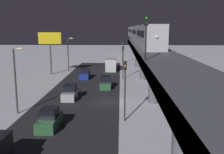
# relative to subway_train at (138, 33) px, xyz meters

# --- Properties ---
(ground_plane) EXTENTS (240.00, 240.00, 0.00)m
(ground_plane) POSITION_rel_subway_train_xyz_m (5.99, 35.58, -8.61)
(ground_plane) COLOR white
(avenue_asphalt) EXTENTS (11.00, 80.09, 0.01)m
(avenue_asphalt) POSITION_rel_subway_train_xyz_m (10.01, 35.58, -8.61)
(avenue_asphalt) COLOR #28282D
(avenue_asphalt) RESTS_ON ground_plane
(elevated_railway) EXTENTS (5.00, 80.09, 6.83)m
(elevated_railway) POSITION_rel_subway_train_xyz_m (0.09, 35.58, -2.69)
(elevated_railway) COLOR slate
(elevated_railway) RESTS_ON ground_plane
(subway_train) EXTENTS (2.94, 74.07, 3.40)m
(subway_train) POSITION_rel_subway_train_xyz_m (0.00, 0.00, 0.00)
(subway_train) COLOR #B7BABF
(subway_train) RESTS_ON elevated_railway
(rail_signal) EXTENTS (0.36, 0.41, 4.00)m
(rail_signal) POSITION_rel_subway_train_xyz_m (2.09, 45.03, 0.95)
(rail_signal) COLOR black
(rail_signal) RESTS_ON elevated_railway
(sedan_silver) EXTENTS (1.91, 4.28, 1.97)m
(sedan_silver) POSITION_rel_subway_train_xyz_m (11.41, 33.92, -7.83)
(sedan_silver) COLOR #B2B2B7
(sedan_silver) RESTS_ON ground_plane
(sedan_green) EXTENTS (1.80, 4.14, 1.97)m
(sedan_green) POSITION_rel_subway_train_xyz_m (11.41, 44.80, -7.82)
(sedan_green) COLOR #2D6038
(sedan_green) RESTS_ON ground_plane
(sedan_green_2) EXTENTS (1.80, 4.30, 1.97)m
(sedan_green_2) POSITION_rel_subway_train_xyz_m (6.81, 26.98, -7.82)
(sedan_green_2) COLOR #2D6038
(sedan_green_2) RESTS_ON ground_plane
(sedan_blue) EXTENTS (1.80, 4.00, 1.97)m
(sedan_blue) POSITION_rel_subway_train_xyz_m (11.41, 18.82, -7.82)
(sedan_blue) COLOR navy
(sedan_blue) RESTS_ON ground_plane
(delivery_van) EXTENTS (2.40, 7.40, 2.80)m
(delivery_van) POSITION_rel_subway_train_xyz_m (6.61, 8.15, -7.27)
(delivery_van) COLOR gold
(delivery_van) RESTS_ON ground_plane
(traffic_light_near) EXTENTS (0.32, 0.44, 6.40)m
(traffic_light_near) POSITION_rel_subway_train_xyz_m (3.91, 42.67, -4.42)
(traffic_light_near) COLOR #2D2D2D
(traffic_light_near) RESTS_ON ground_plane
(traffic_light_mid) EXTENTS (0.32, 0.44, 6.40)m
(traffic_light_mid) POSITION_rel_subway_train_xyz_m (3.91, 19.54, -4.42)
(traffic_light_mid) COLOR #2D2D2D
(traffic_light_mid) RESTS_ON ground_plane
(traffic_light_far) EXTENTS (0.32, 0.44, 6.40)m
(traffic_light_far) POSITION_rel_subway_train_xyz_m (3.91, -3.59, -4.42)
(traffic_light_far) COLOR #2D2D2D
(traffic_light_far) RESTS_ON ground_plane
(commercial_billboard) EXTENTS (4.80, 0.36, 8.90)m
(commercial_billboard) POSITION_rel_subway_train_xyz_m (19.22, 14.72, -1.79)
(commercial_billboard) COLOR #4C4C51
(commercial_billboard) RESTS_ON ground_plane
(street_lamp_near) EXTENTS (1.35, 0.44, 7.65)m
(street_lamp_near) POSITION_rel_subway_train_xyz_m (16.09, 40.58, -3.80)
(street_lamp_near) COLOR #38383D
(street_lamp_near) RESTS_ON ground_plane
(street_lamp_far) EXTENTS (1.35, 0.44, 7.65)m
(street_lamp_far) POSITION_rel_subway_train_xyz_m (16.09, 10.58, -3.80)
(street_lamp_far) COLOR #38383D
(street_lamp_far) RESTS_ON ground_plane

